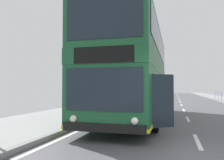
# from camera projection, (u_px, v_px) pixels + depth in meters

# --- Properties ---
(double_decker_bus_main) EXTENTS (3.23, 10.52, 4.47)m
(double_decker_bus_main) POSITION_uv_depth(u_px,v_px,m) (135.00, 72.00, 11.11)
(double_decker_bus_main) COLOR #19512D
(double_decker_bus_main) RESTS_ON ground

